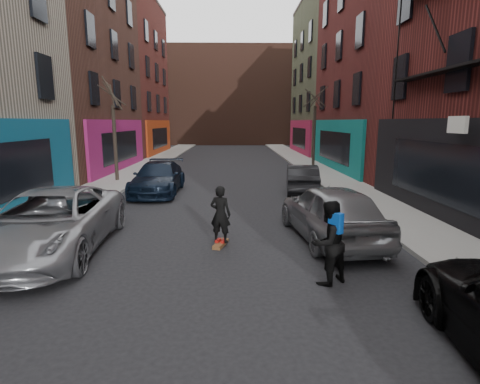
{
  "coord_description": "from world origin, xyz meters",
  "views": [
    {
      "loc": [
        0.4,
        -3.06,
        3.4
      ],
      "look_at": [
        0.56,
        6.44,
        1.6
      ],
      "focal_mm": 28.0,
      "sensor_mm": 36.0,
      "label": 1
    }
  ],
  "objects_px": {
    "skateboard": "(221,244)",
    "parked_left_far": "(51,222)",
    "tree_left_far": "(114,122)",
    "parked_left_end": "(158,178)",
    "skateboarder": "(220,214)",
    "parked_right_far": "(331,212)",
    "tree_right_far": "(315,119)",
    "parked_right_end": "(302,178)",
    "pedestrian": "(328,242)"
  },
  "relations": [
    {
      "from": "parked_left_far",
      "to": "parked_right_end",
      "type": "bearing_deg",
      "value": 42.42
    },
    {
      "from": "tree_right_far",
      "to": "parked_left_end",
      "type": "relative_size",
      "value": 1.33
    },
    {
      "from": "skateboarder",
      "to": "pedestrian",
      "type": "height_order",
      "value": "pedestrian"
    },
    {
      "from": "skateboard",
      "to": "skateboarder",
      "type": "xyz_separation_m",
      "value": [
        -0.0,
        0.0,
        0.85
      ]
    },
    {
      "from": "parked_left_end",
      "to": "parked_right_end",
      "type": "distance_m",
      "value": 6.91
    },
    {
      "from": "tree_right_far",
      "to": "skateboarder",
      "type": "relative_size",
      "value": 4.27
    },
    {
      "from": "skateboard",
      "to": "pedestrian",
      "type": "relative_size",
      "value": 0.45
    },
    {
      "from": "parked_left_far",
      "to": "parked_right_end",
      "type": "xyz_separation_m",
      "value": [
        8.08,
        8.36,
        -0.15
      ]
    },
    {
      "from": "parked_right_far",
      "to": "skateboarder",
      "type": "relative_size",
      "value": 3.07
    },
    {
      "from": "skateboard",
      "to": "pedestrian",
      "type": "height_order",
      "value": "pedestrian"
    },
    {
      "from": "tree_right_far",
      "to": "parked_left_end",
      "type": "distance_m",
      "value": 13.56
    },
    {
      "from": "parked_left_far",
      "to": "parked_right_far",
      "type": "distance_m",
      "value": 7.64
    },
    {
      "from": "parked_right_far",
      "to": "parked_left_far",
      "type": "bearing_deg",
      "value": 0.47
    },
    {
      "from": "tree_right_far",
      "to": "parked_right_far",
      "type": "bearing_deg",
      "value": -100.24
    },
    {
      "from": "parked_right_far",
      "to": "parked_left_end",
      "type": "bearing_deg",
      "value": -55.22
    },
    {
      "from": "tree_left_far",
      "to": "parked_right_end",
      "type": "height_order",
      "value": "tree_left_far"
    },
    {
      "from": "skateboard",
      "to": "tree_left_far",
      "type": "bearing_deg",
      "value": 136.02
    },
    {
      "from": "tree_left_far",
      "to": "tree_right_far",
      "type": "distance_m",
      "value": 13.78
    },
    {
      "from": "parked_left_end",
      "to": "skateboarder",
      "type": "distance_m",
      "value": 8.4
    },
    {
      "from": "parked_left_far",
      "to": "parked_left_end",
      "type": "xyz_separation_m",
      "value": [
        1.18,
        8.2,
        -0.08
      ]
    },
    {
      "from": "parked_left_end",
      "to": "parked_right_end",
      "type": "relative_size",
      "value": 1.25
    },
    {
      "from": "pedestrian",
      "to": "skateboard",
      "type": "bearing_deg",
      "value": -79.04
    },
    {
      "from": "parked_right_far",
      "to": "pedestrian",
      "type": "relative_size",
      "value": 2.72
    },
    {
      "from": "parked_left_far",
      "to": "parked_left_end",
      "type": "height_order",
      "value": "parked_left_far"
    },
    {
      "from": "tree_right_far",
      "to": "skateboard",
      "type": "relative_size",
      "value": 8.5
    },
    {
      "from": "tree_left_far",
      "to": "parked_left_far",
      "type": "height_order",
      "value": "tree_left_far"
    },
    {
      "from": "skateboard",
      "to": "tree_right_far",
      "type": "bearing_deg",
      "value": 86.91
    },
    {
      "from": "parked_left_far",
      "to": "pedestrian",
      "type": "bearing_deg",
      "value": -20.36
    },
    {
      "from": "tree_left_far",
      "to": "pedestrian",
      "type": "distance_m",
      "value": 16.27
    },
    {
      "from": "tree_left_far",
      "to": "tree_right_far",
      "type": "height_order",
      "value": "tree_right_far"
    },
    {
      "from": "tree_right_far",
      "to": "skateboarder",
      "type": "xyz_separation_m",
      "value": [
        -6.17,
        -17.11,
        -2.63
      ]
    },
    {
      "from": "tree_left_far",
      "to": "skateboard",
      "type": "bearing_deg",
      "value": -60.71
    },
    {
      "from": "parked_left_far",
      "to": "parked_right_end",
      "type": "height_order",
      "value": "parked_left_far"
    },
    {
      "from": "parked_left_far",
      "to": "skateboarder",
      "type": "height_order",
      "value": "skateboarder"
    },
    {
      "from": "parked_left_end",
      "to": "parked_right_far",
      "type": "height_order",
      "value": "parked_right_far"
    },
    {
      "from": "tree_left_far",
      "to": "pedestrian",
      "type": "height_order",
      "value": "tree_left_far"
    },
    {
      "from": "parked_left_far",
      "to": "skateboard",
      "type": "xyz_separation_m",
      "value": [
        4.41,
        0.44,
        -0.77
      ]
    },
    {
      "from": "parked_right_far",
      "to": "pedestrian",
      "type": "xyz_separation_m",
      "value": [
        -0.82,
        -2.99,
        0.07
      ]
    },
    {
      "from": "parked_right_end",
      "to": "tree_right_far",
      "type": "bearing_deg",
      "value": -98.04
    },
    {
      "from": "tree_left_far",
      "to": "parked_right_end",
      "type": "distance_m",
      "value": 10.76
    },
    {
      "from": "parked_left_far",
      "to": "pedestrian",
      "type": "xyz_separation_m",
      "value": [
        6.76,
        -2.04,
        0.08
      ]
    },
    {
      "from": "parked_left_end",
      "to": "skateboard",
      "type": "distance_m",
      "value": 8.43
    },
    {
      "from": "parked_left_far",
      "to": "skateboarder",
      "type": "relative_size",
      "value": 3.71
    },
    {
      "from": "parked_left_end",
      "to": "skateboarder",
      "type": "xyz_separation_m",
      "value": [
        3.23,
        -7.75,
        0.15
      ]
    },
    {
      "from": "tree_right_far",
      "to": "pedestrian",
      "type": "bearing_deg",
      "value": -101.03
    },
    {
      "from": "parked_left_end",
      "to": "parked_right_far",
      "type": "distance_m",
      "value": 9.67
    },
    {
      "from": "skateboard",
      "to": "parked_left_far",
      "type": "bearing_deg",
      "value": -157.51
    },
    {
      "from": "tree_right_far",
      "to": "parked_left_far",
      "type": "distance_m",
      "value": 20.68
    },
    {
      "from": "parked_right_far",
      "to": "skateboard",
      "type": "bearing_deg",
      "value": 2.39
    },
    {
      "from": "tree_right_far",
      "to": "parked_right_far",
      "type": "distance_m",
      "value": 17.09
    }
  ]
}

